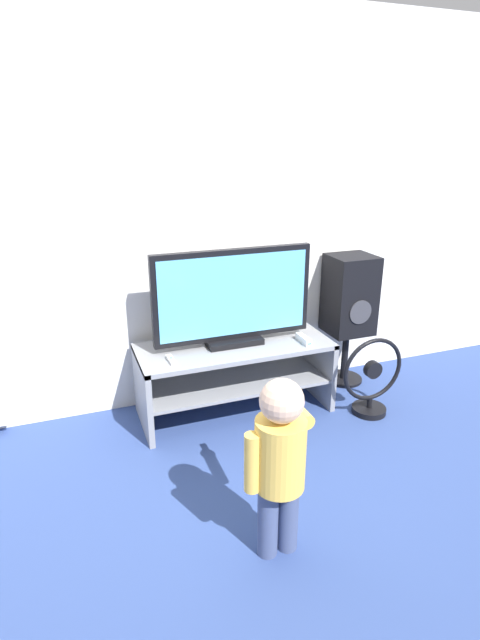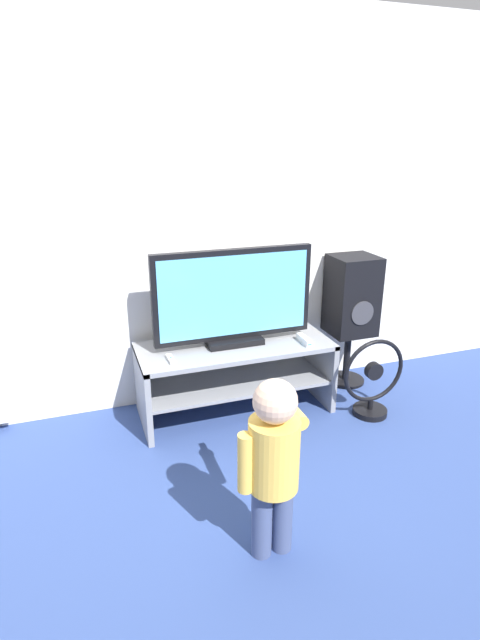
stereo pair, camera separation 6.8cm
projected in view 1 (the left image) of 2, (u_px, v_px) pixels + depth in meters
ground_plane at (248, 429)px, 3.24m from camera, size 16.00×16.00×0.00m
wall_back at (217, 214)px, 3.31m from camera, size 10.00×0.06×2.60m
tv_stand at (235, 367)px, 3.35m from camera, size 1.28×0.52×0.49m
television at (233, 298)px, 3.21m from camera, size 1.06×0.20×0.63m
game_console at (304, 339)px, 3.32m from camera, size 0.04×0.17×0.05m
remote_primary at (171, 360)px, 3.04m from camera, size 0.04×0.13×0.03m
child at (279, 454)px, 2.13m from camera, size 0.33×0.49×0.87m
speaker_tower at (349, 298)px, 3.67m from camera, size 0.32×0.31×0.99m
floor_fan at (372, 380)px, 3.35m from camera, size 0.45×0.23×0.55m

